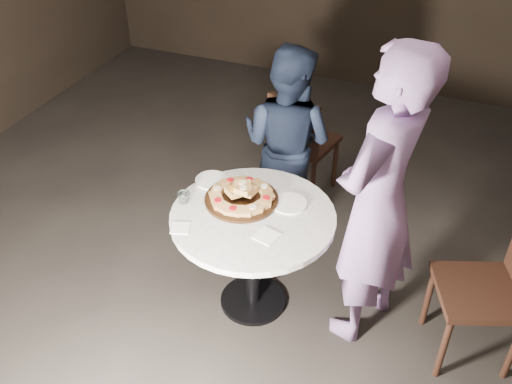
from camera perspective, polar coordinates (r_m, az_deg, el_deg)
floor at (r=3.96m, az=-1.82°, el=-9.68°), size 7.00×7.00×0.00m
table at (r=3.46m, az=-0.30°, el=-4.04°), size 1.01×1.01×0.74m
serving_board at (r=3.48m, az=-1.46°, el=-0.72°), size 0.47×0.47×0.02m
focaccia_pile at (r=3.46m, az=-1.45°, el=-0.20°), size 0.40×0.40×0.11m
plate_left at (r=3.66m, az=-4.46°, el=1.20°), size 0.26×0.26×0.01m
plate_right at (r=3.46m, az=3.35°, el=-1.14°), size 0.28×0.28×0.01m
water_glass at (r=3.47m, az=-7.24°, el=-0.56°), size 0.09×0.09×0.07m
napkin_near at (r=3.30m, az=-7.57°, el=-3.59°), size 0.13×0.13×0.01m
napkin_far at (r=3.22m, az=1.09°, el=-4.43°), size 0.15×0.15×0.01m
chair_far at (r=4.50m, az=4.42°, el=5.30°), size 0.53×0.54×0.94m
chair_right at (r=3.48m, az=23.24°, el=-8.33°), size 0.61×0.59×0.98m
diner_navy at (r=4.07m, az=3.11°, el=4.93°), size 0.80×0.68×1.46m
diner_teal at (r=3.20m, az=12.13°, el=-1.13°), size 0.65×0.80×1.88m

